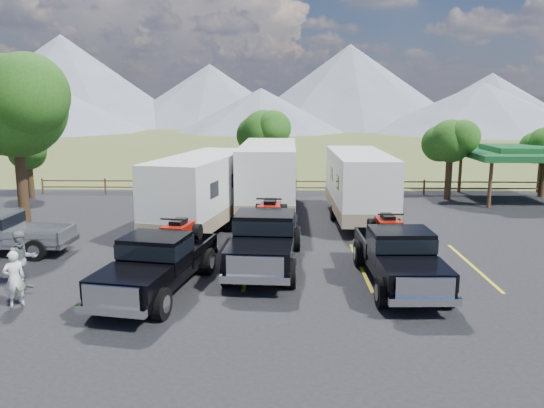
{
  "coord_description": "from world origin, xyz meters",
  "views": [
    {
      "loc": [
        -0.76,
        -14.24,
        5.87
      ],
      "look_at": [
        -1.23,
        7.39,
        1.6
      ],
      "focal_mm": 35.0,
      "sensor_mm": 36.0,
      "label": 1
    }
  ],
  "objects_px": {
    "tree_big_nw": "(14,106)",
    "person_b": "(23,260)",
    "rig_left": "(160,260)",
    "pickup_silver": "(1,232)",
    "trailer_left": "(203,192)",
    "person_a": "(14,279)",
    "trailer_center": "(269,178)",
    "pavilion": "(519,153)",
    "rig_center": "(266,236)",
    "rig_right": "(398,254)",
    "trailer_right": "(359,186)"
  },
  "relations": [
    {
      "from": "rig_center",
      "to": "trailer_right",
      "type": "height_order",
      "value": "trailer_right"
    },
    {
      "from": "trailer_left",
      "to": "tree_big_nw",
      "type": "bearing_deg",
      "value": -168.89
    },
    {
      "from": "pavilion",
      "to": "person_b",
      "type": "xyz_separation_m",
      "value": [
        -21.87,
        -15.61,
        -1.82
      ]
    },
    {
      "from": "pavilion",
      "to": "trailer_left",
      "type": "height_order",
      "value": "trailer_left"
    },
    {
      "from": "trailer_right",
      "to": "person_a",
      "type": "height_order",
      "value": "trailer_right"
    },
    {
      "from": "trailer_left",
      "to": "trailer_center",
      "type": "bearing_deg",
      "value": 64.38
    },
    {
      "from": "rig_right",
      "to": "trailer_left",
      "type": "height_order",
      "value": "trailer_left"
    },
    {
      "from": "pavilion",
      "to": "trailer_left",
      "type": "bearing_deg",
      "value": -154.91
    },
    {
      "from": "pavilion",
      "to": "pickup_silver",
      "type": "xyz_separation_m",
      "value": [
        -24.57,
        -11.81,
        -1.9
      ]
    },
    {
      "from": "pavilion",
      "to": "trailer_center",
      "type": "relative_size",
      "value": 0.59
    },
    {
      "from": "pavilion",
      "to": "pickup_silver",
      "type": "bearing_deg",
      "value": -154.33
    },
    {
      "from": "rig_left",
      "to": "person_a",
      "type": "height_order",
      "value": "rig_left"
    },
    {
      "from": "trailer_center",
      "to": "person_b",
      "type": "bearing_deg",
      "value": -122.62
    },
    {
      "from": "rig_right",
      "to": "rig_center",
      "type": "bearing_deg",
      "value": 156.17
    },
    {
      "from": "tree_big_nw",
      "to": "trailer_left",
      "type": "distance_m",
      "value": 9.01
    },
    {
      "from": "rig_center",
      "to": "person_b",
      "type": "bearing_deg",
      "value": -157.41
    },
    {
      "from": "trailer_left",
      "to": "person_b",
      "type": "bearing_deg",
      "value": -108.88
    },
    {
      "from": "trailer_left",
      "to": "trailer_center",
      "type": "xyz_separation_m",
      "value": [
        2.84,
        3.66,
        0.11
      ]
    },
    {
      "from": "tree_big_nw",
      "to": "person_b",
      "type": "relative_size",
      "value": 4.22
    },
    {
      "from": "trailer_right",
      "to": "pavilion",
      "type": "bearing_deg",
      "value": 30.05
    },
    {
      "from": "tree_big_nw",
      "to": "pickup_silver",
      "type": "distance_m",
      "value": 6.15
    },
    {
      "from": "pavilion",
      "to": "trailer_center",
      "type": "height_order",
      "value": "trailer_center"
    },
    {
      "from": "trailer_left",
      "to": "trailer_center",
      "type": "height_order",
      "value": "trailer_center"
    },
    {
      "from": "tree_big_nw",
      "to": "rig_center",
      "type": "xyz_separation_m",
      "value": [
        11.16,
        -5.06,
        -4.49
      ]
    },
    {
      "from": "pavilion",
      "to": "trailer_center",
      "type": "distance_m",
      "value": 15.21
    },
    {
      "from": "trailer_right",
      "to": "person_a",
      "type": "bearing_deg",
      "value": -136.24
    },
    {
      "from": "person_a",
      "to": "trailer_center",
      "type": "bearing_deg",
      "value": -158.53
    },
    {
      "from": "person_b",
      "to": "trailer_right",
      "type": "bearing_deg",
      "value": -9.35
    },
    {
      "from": "tree_big_nw",
      "to": "person_a",
      "type": "distance_m",
      "value": 11.03
    },
    {
      "from": "rig_left",
      "to": "rig_center",
      "type": "xyz_separation_m",
      "value": [
        3.19,
        2.64,
        0.09
      ]
    },
    {
      "from": "rig_center",
      "to": "trailer_center",
      "type": "relative_size",
      "value": 0.64
    },
    {
      "from": "tree_big_nw",
      "to": "trailer_right",
      "type": "distance_m",
      "value": 16.0
    },
    {
      "from": "tree_big_nw",
      "to": "person_a",
      "type": "bearing_deg",
      "value": -65.51
    },
    {
      "from": "pavilion",
      "to": "rig_right",
      "type": "xyz_separation_m",
      "value": [
        -10.07,
        -14.8,
        -1.77
      ]
    },
    {
      "from": "pavilion",
      "to": "rig_center",
      "type": "relative_size",
      "value": 0.92
    },
    {
      "from": "pavilion",
      "to": "person_a",
      "type": "relative_size",
      "value": 3.78
    },
    {
      "from": "pavilion",
      "to": "trailer_center",
      "type": "xyz_separation_m",
      "value": [
        -14.52,
        -4.46,
        -0.85
      ]
    },
    {
      "from": "trailer_right",
      "to": "tree_big_nw",
      "type": "bearing_deg",
      "value": -173.31
    },
    {
      "from": "pickup_silver",
      "to": "person_b",
      "type": "xyz_separation_m",
      "value": [
        2.7,
        -3.8,
        0.08
      ]
    },
    {
      "from": "rig_left",
      "to": "pickup_silver",
      "type": "bearing_deg",
      "value": 161.61
    },
    {
      "from": "rig_right",
      "to": "trailer_center",
      "type": "bearing_deg",
      "value": 111.72
    },
    {
      "from": "trailer_center",
      "to": "trailer_right",
      "type": "height_order",
      "value": "trailer_center"
    },
    {
      "from": "tree_big_nw",
      "to": "person_a",
      "type": "relative_size",
      "value": 4.78
    },
    {
      "from": "rig_center",
      "to": "person_a",
      "type": "bearing_deg",
      "value": -146.79
    },
    {
      "from": "person_b",
      "to": "rig_left",
      "type": "bearing_deg",
      "value": -49.43
    },
    {
      "from": "rig_center",
      "to": "trailer_center",
      "type": "distance_m",
      "value": 8.61
    },
    {
      "from": "trailer_left",
      "to": "pickup_silver",
      "type": "height_order",
      "value": "trailer_left"
    },
    {
      "from": "rig_right",
      "to": "person_a",
      "type": "distance_m",
      "value": 11.56
    },
    {
      "from": "trailer_right",
      "to": "person_a",
      "type": "xyz_separation_m",
      "value": [
        -11.28,
        -11.03,
        -0.94
      ]
    },
    {
      "from": "person_a",
      "to": "trailer_left",
      "type": "bearing_deg",
      "value": -154.26
    }
  ]
}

